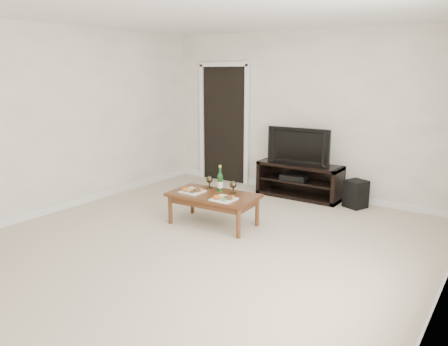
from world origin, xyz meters
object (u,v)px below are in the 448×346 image
subwoofer (356,194)px  coffee_table (213,209)px  media_console (299,180)px  television (301,145)px

subwoofer → coffee_table: size_ratio=0.36×
media_console → subwoofer: size_ratio=3.25×
television → coffee_table: (-0.37, -1.82, -0.63)m
media_console → subwoofer: media_console is taller
television → coffee_table: television is taller
subwoofer → coffee_table: bearing=-103.5°
subwoofer → television: bearing=-159.0°
media_console → television: bearing=0.0°
coffee_table → subwoofer: bearing=54.3°
media_console → television: size_ratio=1.33×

